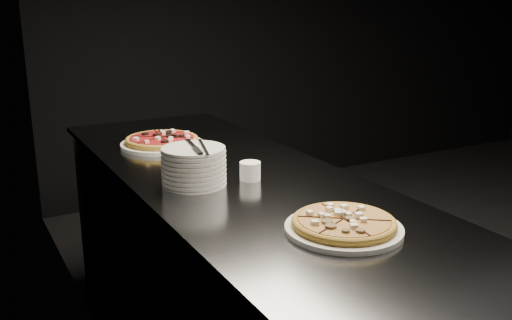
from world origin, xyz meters
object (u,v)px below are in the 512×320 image
plate_stack (194,166)px  ramekin (250,170)px  counter (255,308)px  pizza_tomato (162,141)px  pizza_mushroom (344,225)px  cutlery (198,147)px

plate_stack → ramekin: (0.19, -0.05, -0.03)m
counter → ramekin: bearing=75.9°
pizza_tomato → counter: bearing=-82.0°
pizza_mushroom → plate_stack: plate_stack is taller
pizza_tomato → plate_stack: bearing=-98.5°
cutlery → plate_stack: bearing=127.8°
pizza_tomato → cutlery: bearing=-97.4°
counter → pizza_mushroom: pizza_mushroom is taller
counter → cutlery: cutlery is taller
cutlery → pizza_mushroom: bearing=-61.3°
plate_stack → pizza_mushroom: bearing=-71.2°
counter → pizza_tomato: pizza_tomato is taller
cutlery → ramekin: size_ratio=3.03×
cutlery → ramekin: bearing=0.3°
ramekin → pizza_tomato: bearing=100.3°
counter → cutlery: 0.62m
pizza_mushroom → pizza_tomato: 1.11m
plate_stack → cutlery: (0.01, -0.02, 0.07)m
counter → pizza_mushroom: 0.66m
counter → plate_stack: size_ratio=11.53×
pizza_tomato → plate_stack: (-0.08, -0.54, 0.04)m
pizza_mushroom → cutlery: cutlery is taller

